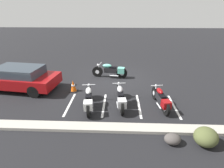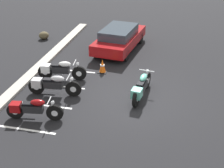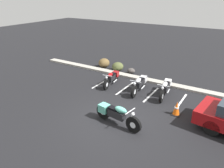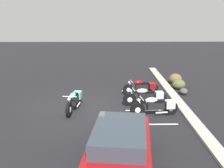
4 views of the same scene
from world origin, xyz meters
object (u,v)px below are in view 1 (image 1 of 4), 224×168
object	(u,v)px
parked_bike_0	(161,99)
landscape_rock_3	(173,139)
car_red	(18,78)
parked_bike_1	(120,97)
landscape_rock_1	(206,137)
motorcycle_teal_featured	(111,71)
parked_bike_2	(89,99)
traffic_cone	(73,86)

from	to	relation	value
parked_bike_0	landscape_rock_3	size ratio (longest dim) A/B	3.73
car_red	parked_bike_1	bearing A→B (deg)	170.65
landscape_rock_1	parked_bike_0	bearing A→B (deg)	-67.42
parked_bike_1	landscape_rock_3	xyz separation A→B (m)	(-1.73, 2.34, -0.28)
parked_bike_1	landscape_rock_1	bearing A→B (deg)	-135.70
motorcycle_teal_featured	parked_bike_2	distance (m)	3.88
motorcycle_teal_featured	landscape_rock_1	xyz separation A→B (m)	(-3.36, 5.90, -0.17)
car_red	parked_bike_0	bearing A→B (deg)	174.51
motorcycle_teal_featured	parked_bike_0	size ratio (longest dim) A/B	1.11
parked_bike_2	car_red	world-z (taller)	car_red
motorcycle_teal_featured	landscape_rock_1	distance (m)	6.79
parked_bike_0	traffic_cone	distance (m)	4.59
parked_bike_2	car_red	distance (m)	4.55
parked_bike_1	landscape_rock_1	distance (m)	3.64
car_red	landscape_rock_3	xyz separation A→B (m)	(-7.28, 3.98, -0.50)
landscape_rock_1	landscape_rock_3	xyz separation A→B (m)	(1.06, 0.01, -0.12)
motorcycle_teal_featured	traffic_cone	xyz separation A→B (m)	(1.96, 2.10, -0.17)
parked_bike_1	parked_bike_2	distance (m)	1.43
parked_bike_0	landscape_rock_1	bearing A→B (deg)	-165.82
motorcycle_teal_featured	traffic_cone	size ratio (longest dim) A/B	3.50
motorcycle_teal_featured	car_red	distance (m)	5.35
car_red	traffic_cone	size ratio (longest dim) A/B	6.88
parked_bike_0	landscape_rock_3	xyz separation A→B (m)	(0.10, 2.33, -0.25)
motorcycle_teal_featured	parked_bike_0	bearing A→B (deg)	131.83
traffic_cone	landscape_rock_3	bearing A→B (deg)	138.21
parked_bike_1	landscape_rock_3	world-z (taller)	parked_bike_1
motorcycle_teal_featured	parked_bike_1	world-z (taller)	motorcycle_teal_featured
parked_bike_2	traffic_cone	distance (m)	2.03
parked_bike_2	landscape_rock_3	bearing A→B (deg)	-131.35
landscape_rock_3	landscape_rock_1	bearing A→B (deg)	-179.60
landscape_rock_3	traffic_cone	size ratio (longest dim) A/B	0.84
landscape_rock_1	landscape_rock_3	world-z (taller)	landscape_rock_1
parked_bike_0	parked_bike_1	bearing A→B (deg)	81.37
car_red	traffic_cone	distance (m)	3.06
landscape_rock_3	parked_bike_1	bearing A→B (deg)	-53.54
car_red	parked_bike_2	bearing A→B (deg)	162.87
parked_bike_0	car_red	world-z (taller)	car_red
landscape_rock_1	parked_bike_1	bearing A→B (deg)	-39.88
parked_bike_1	parked_bike_0	bearing A→B (deg)	-96.05
parked_bike_0	landscape_rock_1	size ratio (longest dim) A/B	2.53
parked_bike_1	landscape_rock_1	size ratio (longest dim) A/B	2.72
car_red	landscape_rock_1	xyz separation A→B (m)	(-8.35, 3.97, -0.37)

